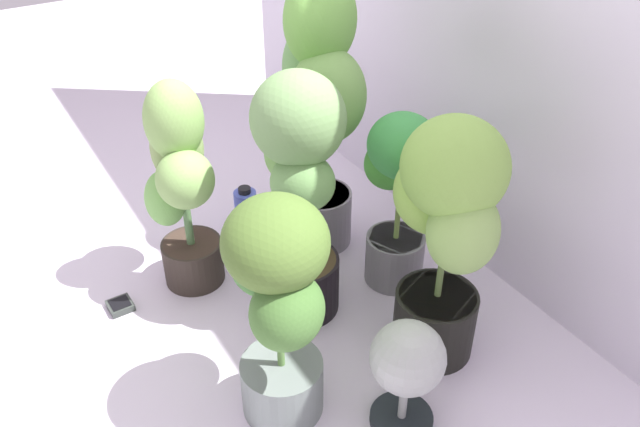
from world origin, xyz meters
TOP-DOWN VIEW (x-y plane):
  - ground_plane at (0.00, 0.00)m, footprint 8.00×8.00m
  - potted_plant_front_right at (0.33, -0.10)m, footprint 0.43×0.37m
  - potted_plant_back_right at (0.36, 0.42)m, footprint 0.44×0.40m
  - potted_plant_center at (-0.02, 0.16)m, footprint 0.39×0.38m
  - potted_plant_back_left at (-0.30, 0.41)m, footprint 0.45×0.36m
  - potted_plant_back_center at (0.01, 0.52)m, footprint 0.33×0.31m
  - potted_plant_front_left at (-0.34, -0.10)m, footprint 0.40×0.29m
  - hygrometer_box at (-0.32, -0.38)m, footprint 0.08×0.08m
  - floor_fan at (0.55, 0.16)m, footprint 0.29×0.29m
  - nutrient_bottle at (-0.47, 0.18)m, footprint 0.09×0.09m

SIDE VIEW (x-z plane):
  - ground_plane at x=0.00m, z-range 0.00..0.00m
  - hygrometer_box at x=-0.32m, z-range 0.00..0.03m
  - nutrient_bottle at x=-0.47m, z-range -0.01..0.22m
  - floor_fan at x=0.55m, z-range 0.06..0.42m
  - potted_plant_back_center at x=0.01m, z-range 0.05..0.70m
  - potted_plant_front_left at x=-0.34m, z-range 0.04..0.81m
  - potted_plant_front_right at x=0.33m, z-range 0.07..0.78m
  - potted_plant_back_right at x=0.36m, z-range 0.08..0.89m
  - potted_plant_center at x=-0.02m, z-range 0.07..0.92m
  - potted_plant_back_left at x=-0.30m, z-range 0.11..1.13m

